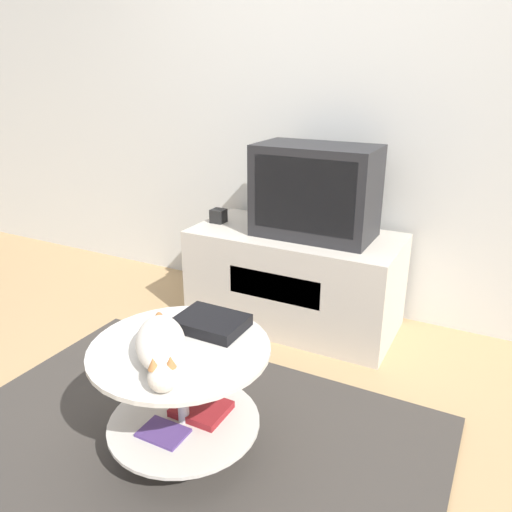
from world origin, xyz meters
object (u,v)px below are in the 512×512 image
tv (316,191)px  dvd_box (211,323)px  cat (161,345)px  speaker (218,216)px

tv → dvd_box: size_ratio=2.50×
dvd_box → cat: 0.28m
tv → dvd_box: 1.15m
tv → cat: 1.41m
speaker → dvd_box: size_ratio=0.31×
speaker → cat: 1.48m
speaker → dvd_box: bearing=-59.7°
cat → tv: bearing=139.4°
tv → speaker: bearing=-176.7°
cat → dvd_box: bearing=134.8°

